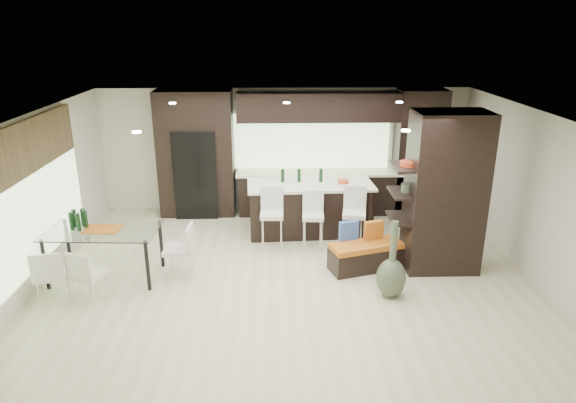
{
  "coord_description": "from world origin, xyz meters",
  "views": [
    {
      "loc": [
        -0.22,
        -7.59,
        4.02
      ],
      "look_at": [
        0.0,
        0.6,
        1.15
      ],
      "focal_mm": 32.0,
      "sensor_mm": 36.0,
      "label": 1
    }
  ],
  "objects_px": {
    "stool_right": "(354,225)",
    "dining_table": "(106,254)",
    "stool_left": "(272,226)",
    "chair_end": "(179,253)",
    "floor_vase": "(392,260)",
    "kitchen_island": "(310,207)",
    "stool_mid": "(313,226)",
    "chair_far": "(52,278)",
    "bench": "(366,256)",
    "chair_near": "(89,278)"
  },
  "relations": [
    {
      "from": "stool_right",
      "to": "dining_table",
      "type": "xyz_separation_m",
      "value": [
        -4.25,
        -1.04,
        -0.04
      ]
    },
    {
      "from": "stool_left",
      "to": "chair_end",
      "type": "height_order",
      "value": "stool_left"
    },
    {
      "from": "floor_vase",
      "to": "kitchen_island",
      "type": "bearing_deg",
      "value": 112.11
    },
    {
      "from": "kitchen_island",
      "to": "stool_mid",
      "type": "xyz_separation_m",
      "value": [
        0.0,
        -0.83,
        -0.07
      ]
    },
    {
      "from": "stool_mid",
      "to": "floor_vase",
      "type": "height_order",
      "value": "floor_vase"
    },
    {
      "from": "chair_far",
      "to": "chair_end",
      "type": "bearing_deg",
      "value": 13.31
    },
    {
      "from": "dining_table",
      "to": "bench",
      "type": "bearing_deg",
      "value": 5.33
    },
    {
      "from": "chair_end",
      "to": "stool_mid",
      "type": "bearing_deg",
      "value": -62.69
    },
    {
      "from": "stool_mid",
      "to": "floor_vase",
      "type": "distance_m",
      "value": 2.11
    },
    {
      "from": "stool_left",
      "to": "bench",
      "type": "height_order",
      "value": "stool_left"
    },
    {
      "from": "stool_left",
      "to": "chair_far",
      "type": "bearing_deg",
      "value": -149.39
    },
    {
      "from": "kitchen_island",
      "to": "dining_table",
      "type": "bearing_deg",
      "value": -154.78
    },
    {
      "from": "floor_vase",
      "to": "chair_far",
      "type": "relative_size",
      "value": 1.52
    },
    {
      "from": "chair_near",
      "to": "stool_mid",
      "type": "bearing_deg",
      "value": 48.78
    },
    {
      "from": "bench",
      "to": "stool_left",
      "type": "bearing_deg",
      "value": 134.55
    },
    {
      "from": "dining_table",
      "to": "stool_left",
      "type": "bearing_deg",
      "value": 23.81
    },
    {
      "from": "stool_right",
      "to": "dining_table",
      "type": "distance_m",
      "value": 4.37
    },
    {
      "from": "stool_left",
      "to": "floor_vase",
      "type": "xyz_separation_m",
      "value": [
        1.83,
        -1.8,
        0.15
      ]
    },
    {
      "from": "dining_table",
      "to": "chair_end",
      "type": "relative_size",
      "value": 2.12
    },
    {
      "from": "chair_far",
      "to": "floor_vase",
      "type": "bearing_deg",
      "value": -10.78
    },
    {
      "from": "stool_left",
      "to": "stool_mid",
      "type": "bearing_deg",
      "value": 2.29
    },
    {
      "from": "bench",
      "to": "dining_table",
      "type": "height_order",
      "value": "dining_table"
    },
    {
      "from": "stool_mid",
      "to": "dining_table",
      "type": "relative_size",
      "value": 0.5
    },
    {
      "from": "kitchen_island",
      "to": "bench",
      "type": "distance_m",
      "value": 1.92
    },
    {
      "from": "kitchen_island",
      "to": "dining_table",
      "type": "distance_m",
      "value": 3.97
    },
    {
      "from": "floor_vase",
      "to": "stool_mid",
      "type": "bearing_deg",
      "value": 120.59
    },
    {
      "from": "stool_left",
      "to": "bench",
      "type": "relative_size",
      "value": 0.76
    },
    {
      "from": "stool_mid",
      "to": "stool_left",
      "type": "bearing_deg",
      "value": -175.42
    },
    {
      "from": "chair_near",
      "to": "chair_far",
      "type": "xyz_separation_m",
      "value": [
        -0.56,
        -0.0,
        0.01
      ]
    },
    {
      "from": "chair_near",
      "to": "chair_far",
      "type": "distance_m",
      "value": 0.56
    },
    {
      "from": "bench",
      "to": "chair_far",
      "type": "relative_size",
      "value": 1.52
    },
    {
      "from": "dining_table",
      "to": "chair_near",
      "type": "height_order",
      "value": "dining_table"
    },
    {
      "from": "stool_mid",
      "to": "chair_end",
      "type": "bearing_deg",
      "value": -151.67
    },
    {
      "from": "stool_right",
      "to": "chair_far",
      "type": "distance_m",
      "value": 5.15
    },
    {
      "from": "kitchen_island",
      "to": "stool_left",
      "type": "height_order",
      "value": "kitchen_island"
    },
    {
      "from": "stool_mid",
      "to": "chair_near",
      "type": "relative_size",
      "value": 1.1
    },
    {
      "from": "bench",
      "to": "floor_vase",
      "type": "bearing_deg",
      "value": -94.12
    },
    {
      "from": "stool_right",
      "to": "chair_end",
      "type": "distance_m",
      "value": 3.23
    },
    {
      "from": "stool_left",
      "to": "chair_near",
      "type": "xyz_separation_m",
      "value": [
        -2.73,
        -1.84,
        -0.07
      ]
    },
    {
      "from": "stool_mid",
      "to": "floor_vase",
      "type": "relative_size",
      "value": 0.71
    },
    {
      "from": "floor_vase",
      "to": "chair_near",
      "type": "height_order",
      "value": "floor_vase"
    },
    {
      "from": "kitchen_island",
      "to": "chair_near",
      "type": "bearing_deg",
      "value": -145.59
    },
    {
      "from": "chair_near",
      "to": "bench",
      "type": "bearing_deg",
      "value": 33.55
    },
    {
      "from": "stool_left",
      "to": "floor_vase",
      "type": "bearing_deg",
      "value": -43.25
    },
    {
      "from": "stool_right",
      "to": "dining_table",
      "type": "height_order",
      "value": "stool_right"
    },
    {
      "from": "stool_mid",
      "to": "bench",
      "type": "bearing_deg",
      "value": -42.15
    },
    {
      "from": "floor_vase",
      "to": "dining_table",
      "type": "relative_size",
      "value": 0.7
    },
    {
      "from": "stool_right",
      "to": "bench",
      "type": "height_order",
      "value": "stool_right"
    },
    {
      "from": "stool_mid",
      "to": "dining_table",
      "type": "bearing_deg",
      "value": -159.57
    },
    {
      "from": "stool_left",
      "to": "chair_far",
      "type": "height_order",
      "value": "stool_left"
    }
  ]
}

